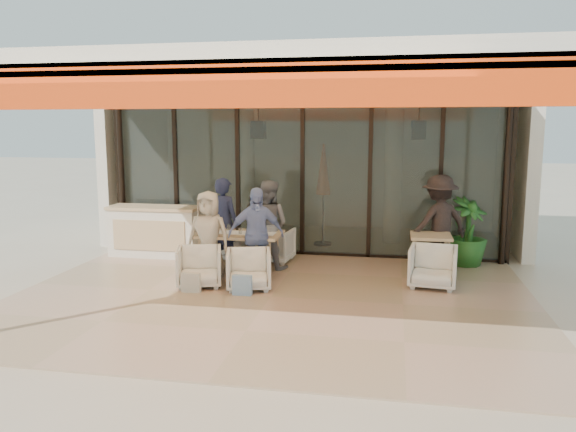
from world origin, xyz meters
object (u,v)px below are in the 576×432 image
Objects in this scene: chair_far_left at (232,244)px; chair_near_right at (249,268)px; chair_near_left at (199,265)px; side_chair at (433,265)px; diner_cream at (209,235)px; diner_navy at (224,222)px; diner_grey at (268,225)px; side_table at (431,241)px; standing_woman at (439,223)px; dining_table at (239,236)px; diner_periwinkle at (256,235)px; host_counter at (155,231)px; potted_palm at (467,232)px; chair_far_right at (273,244)px.

chair_far_left is 0.92× the size of chair_near_right.
chair_near_left is at bearing 165.37° from chair_near_right.
chair_near_right is 0.94× the size of side_chair.
diner_cream reaches higher than side_chair.
chair_near_right is at bearing 119.98° from chair_far_left.
diner_navy is (-0.84, 1.40, 0.48)m from chair_near_right.
side_table is at bearing -166.75° from diner_grey.
side_table is at bearing 41.95° from standing_woman.
side_table is at bearing 10.93° from chair_near_right.
diner_cream is at bearing 134.61° from chair_near_right.
standing_woman is (3.11, 0.51, 0.05)m from diner_grey.
chair_far_left is at bearing 99.22° from chair_near_right.
dining_table is 0.64m from diner_periwinkle.
chair_near_left is 0.84m from chair_near_right.
chair_far_left is (1.61, 0.01, -0.20)m from host_counter.
potted_palm is (0.55, 0.36, -0.23)m from standing_woman.
chair_near_right is 0.67m from diner_periwinkle.
diner_navy is at bearing 91.49° from diner_cream.
chair_near_right is 0.97× the size of side_table.
diner_periwinkle is (0.84, -1.40, 0.48)m from chair_far_left.
chair_near_left is 1.70m from diner_grey.
host_counter is 2.51× the size of chair_far_right.
chair_near_right reaches higher than chair_far_left.
side_chair is at bearing 163.26° from chair_far_right.
potted_palm reaches higher than side_table.
diner_periwinkle reaches higher than potted_palm.
host_counter is 2.41× the size of side_chair.
chair_far_right is 0.42× the size of standing_woman.
potted_palm reaches higher than chair_near_right.
chair_far_right is at bearing 65.59° from dining_table.
host_counter is 1.11× the size of diner_grey.
host_counter is 5.53m from side_chair.
side_chair reaches higher than side_table.
dining_table is 1.09m from chair_near_left.
chair_far_right is 1.09m from diner_navy.
side_chair is (2.94, 0.66, 0.02)m from chair_near_right.
potted_palm is (3.66, 0.37, 0.29)m from chair_far_right.
diner_grey is 1.03× the size of diner_periwinkle.
host_counter reaches higher than side_chair.
host_counter reaches higher than side_table.
diner_cream is at bearing 159.37° from diner_periwinkle.
chair_near_left is at bearing -169.86° from diner_periwinkle.
diner_navy is at bearing 132.85° from dining_table.
dining_table is at bearing 112.57° from diner_periwinkle.
diner_periwinkle reaches higher than chair_near_right.
chair_far_right is 0.48× the size of diner_cream.
chair_far_right is at bearing -173.87° from chair_far_left.
standing_woman is (3.11, 1.91, 0.52)m from chair_near_right.
diner_grey reaches higher than dining_table.
dining_table is 2.26× the size of chair_far_left.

